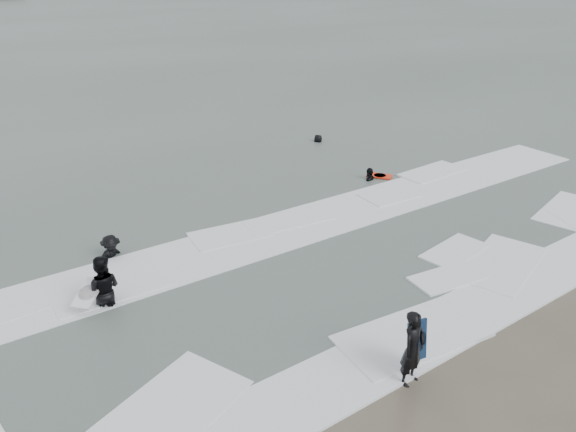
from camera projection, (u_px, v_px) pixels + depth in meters
ground at (402, 327)px, 13.83m from camera, size 320.00×320.00×0.00m
surfer_centre at (409, 381)px, 12.06m from camera, size 0.72×0.55×1.77m
surfer_wading at (105, 304)px, 14.73m from camera, size 1.18×1.08×1.97m
surfer_breaker at (112, 259)px, 16.96m from camera, size 1.16×0.82×1.62m
surfer_right_near at (369, 180)px, 22.88m from camera, size 1.07×0.83×1.69m
surfer_right_far at (318, 143)px, 27.51m from camera, size 0.90×0.81×1.54m
surf_foam at (313, 264)px, 16.59m from camera, size 30.03×9.06×0.09m
bodyboards at (304, 249)px, 16.47m from camera, size 13.67×9.89×1.25m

